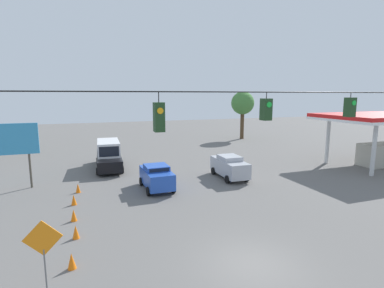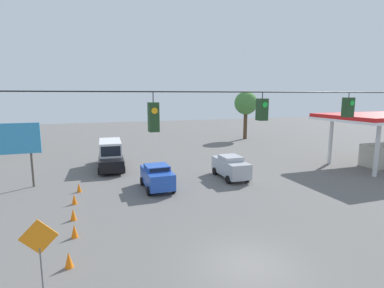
# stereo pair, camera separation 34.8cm
# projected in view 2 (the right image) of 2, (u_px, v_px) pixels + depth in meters

# --- Properties ---
(ground_plane) EXTENTS (140.00, 140.00, 0.00)m
(ground_plane) POSITION_uv_depth(u_px,v_px,m) (249.00, 266.00, 12.41)
(ground_plane) COLOR #605E5B
(overhead_signal_span) EXTENTS (19.45, 0.38, 7.90)m
(overhead_signal_span) POSITION_uv_depth(u_px,v_px,m) (259.00, 154.00, 11.11)
(overhead_signal_span) COLOR #4C473D
(overhead_signal_span) RESTS_ON ground_plane
(box_truck_black_withflow_far) EXTENTS (2.61, 7.07, 2.63)m
(box_truck_black_withflow_far) POSITION_uv_depth(u_px,v_px,m) (111.00, 154.00, 29.00)
(box_truck_black_withflow_far) COLOR black
(box_truck_black_withflow_far) RESTS_ON ground_plane
(sedan_blue_withflow_mid) EXTENTS (2.10, 3.97, 1.84)m
(sedan_blue_withflow_mid) POSITION_uv_depth(u_px,v_px,m) (157.00, 176.00, 22.42)
(sedan_blue_withflow_mid) COLOR #234CB2
(sedan_blue_withflow_mid) RESTS_ON ground_plane
(sedan_silver_oncoming_far) EXTENTS (1.99, 4.39, 1.92)m
(sedan_silver_oncoming_far) POSITION_uv_depth(u_px,v_px,m) (231.00, 166.00, 25.37)
(sedan_silver_oncoming_far) COLOR #A8AAB2
(sedan_silver_oncoming_far) RESTS_ON ground_plane
(traffic_cone_nearest) EXTENTS (0.34, 0.34, 0.68)m
(traffic_cone_nearest) POSITION_uv_depth(u_px,v_px,m) (69.00, 260.00, 12.22)
(traffic_cone_nearest) COLOR orange
(traffic_cone_nearest) RESTS_ON ground_plane
(traffic_cone_second) EXTENTS (0.34, 0.34, 0.68)m
(traffic_cone_second) POSITION_uv_depth(u_px,v_px,m) (74.00, 231.00, 14.80)
(traffic_cone_second) COLOR orange
(traffic_cone_second) RESTS_ON ground_plane
(traffic_cone_third) EXTENTS (0.34, 0.34, 0.68)m
(traffic_cone_third) POSITION_uv_depth(u_px,v_px,m) (73.00, 214.00, 16.86)
(traffic_cone_third) COLOR orange
(traffic_cone_third) RESTS_ON ground_plane
(traffic_cone_fourth) EXTENTS (0.34, 0.34, 0.68)m
(traffic_cone_fourth) POSITION_uv_depth(u_px,v_px,m) (74.00, 199.00, 19.34)
(traffic_cone_fourth) COLOR orange
(traffic_cone_fourth) RESTS_ON ground_plane
(traffic_cone_fifth) EXTENTS (0.34, 0.34, 0.68)m
(traffic_cone_fifth) POSITION_uv_depth(u_px,v_px,m) (79.00, 187.00, 21.77)
(traffic_cone_fifth) COLOR orange
(traffic_cone_fifth) RESTS_ON ground_plane
(roadside_billboard) EXTENTS (4.96, 0.16, 4.95)m
(roadside_billboard) POSITION_uv_depth(u_px,v_px,m) (4.00, 142.00, 21.99)
(roadside_billboard) COLOR #4C473D
(roadside_billboard) RESTS_ON ground_plane
(work_zone_sign) EXTENTS (1.27, 0.06, 2.84)m
(work_zone_sign) POSITION_uv_depth(u_px,v_px,m) (39.00, 243.00, 10.25)
(work_zone_sign) COLOR slate
(work_zone_sign) RESTS_ON ground_plane
(tree_horizon_left) EXTENTS (3.64, 3.64, 7.56)m
(tree_horizon_left) POSITION_uv_depth(u_px,v_px,m) (246.00, 104.00, 47.40)
(tree_horizon_left) COLOR #4C3823
(tree_horizon_left) RESTS_ON ground_plane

